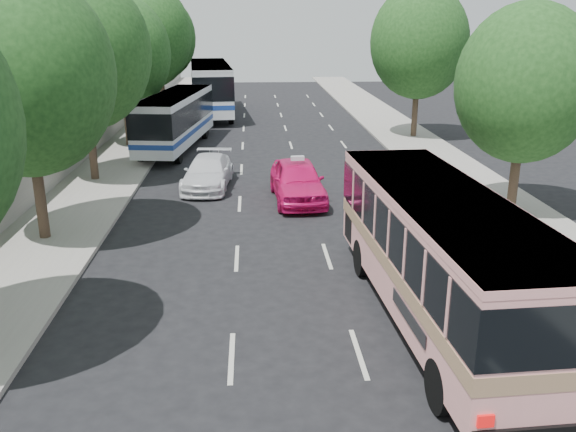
{
  "coord_description": "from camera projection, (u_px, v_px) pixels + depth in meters",
  "views": [
    {
      "loc": [
        -1.35,
        -14.13,
        7.3
      ],
      "look_at": [
        -0.3,
        3.34,
        1.6
      ],
      "focal_mm": 38.0,
      "sensor_mm": 36.0,
      "label": 1
    }
  ],
  "objects": [
    {
      "name": "white_pickup",
      "position": [
        208.0,
        172.0,
        27.36
      ],
      "size": [
        2.34,
        4.94,
        1.39
      ],
      "primitive_type": "imported",
      "rotation": [
        0.0,
        0.0,
        -0.08
      ],
      "color": "white",
      "rests_on": "ground"
    },
    {
      "name": "sidewalk_left",
      "position": [
        125.0,
        153.0,
        34.22
      ],
      "size": [
        4.0,
        90.0,
        0.15
      ],
      "primitive_type": "cube",
      "color": "#9E998E",
      "rests_on": "ground"
    },
    {
      "name": "tree_right_far",
      "position": [
        421.0,
        38.0,
        37.1
      ],
      "size": [
        6.0,
        6.0,
        9.35
      ],
      "color": "#38281E",
      "rests_on": "ground"
    },
    {
      "name": "pink_taxi",
      "position": [
        297.0,
        181.0,
        25.33
      ],
      "size": [
        2.32,
        5.16,
        1.72
      ],
      "primitive_type": "imported",
      "rotation": [
        0.0,
        0.0,
        0.06
      ],
      "color": "#E21368",
      "rests_on": "ground"
    },
    {
      "name": "ground",
      "position": [
        307.0,
        314.0,
        15.75
      ],
      "size": [
        120.0,
        120.0,
        0.0
      ],
      "primitive_type": "plane",
      "color": "black",
      "rests_on": "ground"
    },
    {
      "name": "low_wall",
      "position": [
        91.0,
        139.0,
        33.87
      ],
      "size": [
        0.3,
        90.0,
        1.5
      ],
      "primitive_type": "cube",
      "color": "#9E998E",
      "rests_on": "sidewalk_left"
    },
    {
      "name": "tour_coach_rear",
      "position": [
        210.0,
        84.0,
        47.49
      ],
      "size": [
        4.08,
        13.42,
        3.95
      ],
      "rotation": [
        0.0,
        0.0,
        0.09
      ],
      "color": "silver",
      "rests_on": "ground"
    },
    {
      "name": "tree_left_d",
      "position": [
        123.0,
        49.0,
        34.35
      ],
      "size": [
        5.52,
        5.52,
        8.6
      ],
      "color": "#38281E",
      "rests_on": "ground"
    },
    {
      "name": "taxi_roof_sign",
      "position": [
        298.0,
        158.0,
        25.04
      ],
      "size": [
        0.56,
        0.21,
        0.18
      ],
      "primitive_type": "cube",
      "rotation": [
        0.0,
        0.0,
        0.06
      ],
      "color": "silver",
      "rests_on": "pink_taxi"
    },
    {
      "name": "tree_right_near",
      "position": [
        529.0,
        78.0,
        22.18
      ],
      "size": [
        5.1,
        5.1,
        7.95
      ],
      "color": "#38281E",
      "rests_on": "ground"
    },
    {
      "name": "tree_left_b",
      "position": [
        25.0,
        68.0,
        19.11
      ],
      "size": [
        5.7,
        5.7,
        8.88
      ],
      "color": "#38281E",
      "rests_on": "ground"
    },
    {
      "name": "tour_coach_front",
      "position": [
        176.0,
        116.0,
        35.09
      ],
      "size": [
        3.65,
        10.83,
        3.18
      ],
      "rotation": [
        0.0,
        0.0,
        -0.13
      ],
      "color": "white",
      "rests_on": "ground"
    },
    {
      "name": "tree_left_e",
      "position": [
        146.0,
        31.0,
        41.7
      ],
      "size": [
        6.3,
        6.3,
        9.82
      ],
      "color": "#38281E",
      "rests_on": "ground"
    },
    {
      "name": "tree_left_f",
      "position": [
        160.0,
        35.0,
        49.41
      ],
      "size": [
        5.88,
        5.88,
        9.16
      ],
      "color": "#38281E",
      "rests_on": "ground"
    },
    {
      "name": "sidewalk_right",
      "position": [
        422.0,
        149.0,
        35.2
      ],
      "size": [
        4.0,
        90.0,
        0.12
      ],
      "primitive_type": "cube",
      "color": "#9E998E",
      "rests_on": "ground"
    },
    {
      "name": "tree_left_c",
      "position": [
        83.0,
        46.0,
        26.59
      ],
      "size": [
        6.0,
        6.0,
        9.35
      ],
      "color": "#38281E",
      "rests_on": "ground"
    },
    {
      "name": "pink_bus",
      "position": [
        441.0,
        245.0,
        14.73
      ],
      "size": [
        3.2,
        10.55,
        3.33
      ],
      "rotation": [
        0.0,
        0.0,
        0.05
      ],
      "color": "pink",
      "rests_on": "ground"
    }
  ]
}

